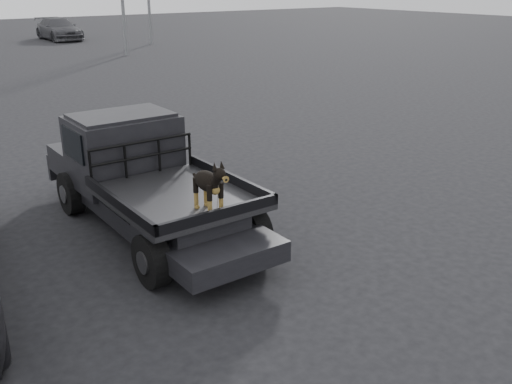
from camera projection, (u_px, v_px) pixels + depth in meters
ground at (204, 285)px, 7.82m from camera, size 120.00×120.00×0.00m
flatbed_ute at (151, 204)px, 9.40m from camera, size 2.00×5.40×0.92m
ute_cab at (123, 139)px, 9.81m from camera, size 1.72×1.30×0.88m
headache_rack at (143, 158)px, 9.30m from camera, size 1.80×0.08×0.55m
dog at (208, 186)px, 7.78m from camera, size 0.32×0.60×0.74m
distant_car_b at (59, 29)px, 39.11m from camera, size 2.11×5.03×1.45m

